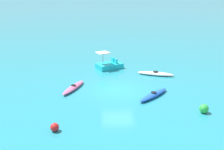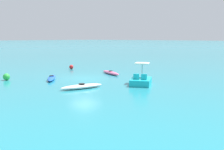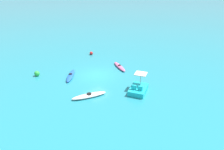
{
  "view_description": "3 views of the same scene",
  "coord_description": "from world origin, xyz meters",
  "px_view_note": "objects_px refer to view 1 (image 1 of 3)",
  "views": [
    {
      "loc": [
        20.28,
        -1.2,
        7.8
      ],
      "look_at": [
        -1.46,
        -0.43,
        0.74
      ],
      "focal_mm": 44.7,
      "sensor_mm": 36.0,
      "label": 1
    },
    {
      "loc": [
        -17.36,
        16.44,
        3.69
      ],
      "look_at": [
        -2.7,
        -0.74,
        0.46
      ],
      "focal_mm": 42.09,
      "sensor_mm": 36.0,
      "label": 2
    },
    {
      "loc": [
        -16.71,
        12.58,
        9.42
      ],
      "look_at": [
        -1.96,
        -0.62,
        0.45
      ],
      "focal_mm": 31.75,
      "sensor_mm": 36.0,
      "label": 3
    }
  ],
  "objects_px": {
    "pedal_boat_cyan": "(109,65)",
    "buoy_green": "(204,109)",
    "kayak_white": "(156,74)",
    "kayak_blue": "(154,95)",
    "buoy_red": "(55,127)",
    "kayak_pink": "(74,87)"
  },
  "relations": [
    {
      "from": "kayak_white",
      "to": "buoy_red",
      "type": "height_order",
      "value": "buoy_red"
    },
    {
      "from": "kayak_white",
      "to": "kayak_blue",
      "type": "distance_m",
      "value": 5.15
    },
    {
      "from": "kayak_blue",
      "to": "buoy_red",
      "type": "xyz_separation_m",
      "value": [
        4.79,
        -6.4,
        0.08
      ]
    },
    {
      "from": "kayak_white",
      "to": "buoy_red",
      "type": "xyz_separation_m",
      "value": [
        9.82,
        -7.48,
        0.08
      ]
    },
    {
      "from": "pedal_boat_cyan",
      "to": "buoy_green",
      "type": "height_order",
      "value": "pedal_boat_cyan"
    },
    {
      "from": "buoy_green",
      "to": "kayak_blue",
      "type": "bearing_deg",
      "value": -135.47
    },
    {
      "from": "kayak_pink",
      "to": "buoy_red",
      "type": "relative_size",
      "value": 6.69
    },
    {
      "from": "kayak_blue",
      "to": "pedal_boat_cyan",
      "type": "height_order",
      "value": "pedal_boat_cyan"
    },
    {
      "from": "pedal_boat_cyan",
      "to": "buoy_green",
      "type": "distance_m",
      "value": 11.7
    },
    {
      "from": "kayak_blue",
      "to": "buoy_green",
      "type": "distance_m",
      "value": 3.89
    },
    {
      "from": "kayak_white",
      "to": "buoy_red",
      "type": "relative_size",
      "value": 6.79
    },
    {
      "from": "kayak_pink",
      "to": "pedal_boat_cyan",
      "type": "xyz_separation_m",
      "value": [
        -5.68,
        2.93,
        0.17
      ]
    },
    {
      "from": "kayak_blue",
      "to": "buoy_green",
      "type": "height_order",
      "value": "buoy_green"
    },
    {
      "from": "buoy_red",
      "to": "buoy_green",
      "type": "height_order",
      "value": "buoy_green"
    },
    {
      "from": "kayak_blue",
      "to": "buoy_green",
      "type": "xyz_separation_m",
      "value": [
        2.77,
        2.72,
        0.13
      ]
    },
    {
      "from": "kayak_pink",
      "to": "pedal_boat_cyan",
      "type": "bearing_deg",
      "value": 152.68
    },
    {
      "from": "pedal_boat_cyan",
      "to": "buoy_red",
      "type": "xyz_separation_m",
      "value": [
        12.2,
        -3.36,
        -0.09
      ]
    },
    {
      "from": "buoy_green",
      "to": "kayak_white",
      "type": "bearing_deg",
      "value": -168.1
    },
    {
      "from": "pedal_boat_cyan",
      "to": "buoy_green",
      "type": "relative_size",
      "value": 4.75
    },
    {
      "from": "kayak_white",
      "to": "pedal_boat_cyan",
      "type": "height_order",
      "value": "pedal_boat_cyan"
    },
    {
      "from": "kayak_pink",
      "to": "kayak_blue",
      "type": "bearing_deg",
      "value": 73.86
    },
    {
      "from": "kayak_pink",
      "to": "kayak_blue",
      "type": "xyz_separation_m",
      "value": [
        1.73,
        5.98,
        0.0
      ]
    }
  ]
}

